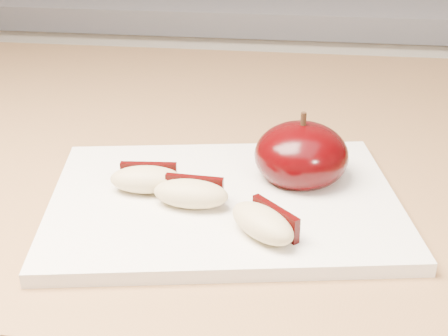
# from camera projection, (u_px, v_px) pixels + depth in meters

# --- Properties ---
(back_cabinet) EXTENTS (2.40, 0.62, 0.94)m
(back_cabinet) POSITION_uv_depth(u_px,v_px,m) (289.00, 188.00, 1.45)
(back_cabinet) COLOR silver
(back_cabinet) RESTS_ON ground
(cutting_board) EXTENTS (0.31, 0.25, 0.01)m
(cutting_board) POSITION_uv_depth(u_px,v_px,m) (224.00, 201.00, 0.51)
(cutting_board) COLOR silver
(cutting_board) RESTS_ON island_counter
(apple_half) EXTENTS (0.09, 0.09, 0.07)m
(apple_half) POSITION_uv_depth(u_px,v_px,m) (301.00, 155.00, 0.53)
(apple_half) COLOR black
(apple_half) RESTS_ON cutting_board
(apple_wedge_a) EXTENTS (0.06, 0.03, 0.02)m
(apple_wedge_a) POSITION_uv_depth(u_px,v_px,m) (147.00, 179.00, 0.51)
(apple_wedge_a) COLOR tan
(apple_wedge_a) RESTS_ON cutting_board
(apple_wedge_b) EXTENTS (0.06, 0.03, 0.02)m
(apple_wedge_b) POSITION_uv_depth(u_px,v_px,m) (191.00, 193.00, 0.49)
(apple_wedge_b) COLOR tan
(apple_wedge_b) RESTS_ON cutting_board
(apple_wedge_c) EXTENTS (0.06, 0.06, 0.02)m
(apple_wedge_c) POSITION_uv_depth(u_px,v_px,m) (264.00, 222.00, 0.45)
(apple_wedge_c) COLOR tan
(apple_wedge_c) RESTS_ON cutting_board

